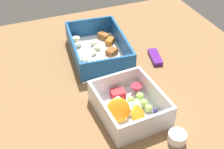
% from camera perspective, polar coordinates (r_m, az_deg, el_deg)
% --- Properties ---
extents(table_surface, '(0.80, 0.80, 0.02)m').
position_cam_1_polar(table_surface, '(0.74, 1.03, -2.33)').
color(table_surface, brown).
rests_on(table_surface, ground).
extents(pasta_container, '(0.23, 0.16, 0.06)m').
position_cam_1_polar(pasta_container, '(0.83, -2.66, 4.72)').
color(pasta_container, white).
rests_on(pasta_container, table_surface).
extents(fruit_bowl, '(0.16, 0.14, 0.06)m').
position_cam_1_polar(fruit_bowl, '(0.65, 3.39, -5.97)').
color(fruit_bowl, white).
rests_on(fruit_bowl, table_surface).
extents(candy_bar, '(0.07, 0.04, 0.01)m').
position_cam_1_polar(candy_bar, '(0.83, 8.15, 3.23)').
color(candy_bar, '#51197A').
rests_on(candy_bar, table_surface).
extents(paper_cup_liner, '(0.04, 0.04, 0.02)m').
position_cam_1_polar(paper_cup_liner, '(0.62, 12.18, -11.54)').
color(paper_cup_liner, white).
rests_on(paper_cup_liner, table_surface).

